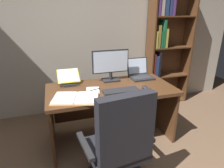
{
  "coord_description": "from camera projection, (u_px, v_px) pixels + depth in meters",
  "views": [
    {
      "loc": [
        -0.66,
        -0.91,
        1.58
      ],
      "look_at": [
        -0.03,
        1.12,
        0.78
      ],
      "focal_mm": 31.07,
      "sensor_mm": 36.0,
      "label": 1
    }
  ],
  "objects": [
    {
      "name": "wall_back",
      "position": [
        94.0,
        27.0,
        3.04
      ],
      "size": [
        5.07,
        0.12,
        2.7
      ],
      "primitive_type": "cube",
      "color": "#A89E8E",
      "rests_on": "ground"
    },
    {
      "name": "monitor",
      "position": [
        111.0,
        65.0,
        2.52
      ],
      "size": [
        0.49,
        0.16,
        0.41
      ],
      "color": "#232326",
      "rests_on": "desk"
    },
    {
      "name": "pen",
      "position": [
        95.0,
        90.0,
        2.25
      ],
      "size": [
        0.13,
        0.05,
        0.01
      ],
      "primitive_type": "cylinder",
      "rotation": [
        0.0,
        1.57,
        0.33
      ],
      "color": "black",
      "rests_on": "notepad"
    },
    {
      "name": "open_binder",
      "position": [
        76.0,
        98.0,
        2.03
      ],
      "size": [
        0.55,
        0.44,
        0.02
      ],
      "rotation": [
        0.0,
        0.0,
        -0.28
      ],
      "color": "orange",
      "rests_on": "desk"
    },
    {
      "name": "office_chair",
      "position": [
        119.0,
        151.0,
        1.71
      ],
      "size": [
        0.65,
        0.6,
        1.01
      ],
      "rotation": [
        0.0,
        0.0,
        0.12
      ],
      "color": "#232326",
      "rests_on": "ground"
    },
    {
      "name": "desk",
      "position": [
        109.0,
        100.0,
        2.48
      ],
      "size": [
        1.52,
        0.76,
        0.71
      ],
      "color": "#4C2D19",
      "rests_on": "ground"
    },
    {
      "name": "reading_stand_with_book",
      "position": [
        69.0,
        77.0,
        2.48
      ],
      "size": [
        0.27,
        0.29,
        0.15
      ],
      "color": "#232326",
      "rests_on": "desk"
    },
    {
      "name": "bookshelf",
      "position": [
        164.0,
        48.0,
        3.3
      ],
      "size": [
        0.76,
        0.28,
        2.01
      ],
      "color": "#4C2D19",
      "rests_on": "ground"
    },
    {
      "name": "notepad",
      "position": [
        93.0,
        90.0,
        2.25
      ],
      "size": [
        0.19,
        0.23,
        0.01
      ],
      "primitive_type": "cube",
      "rotation": [
        0.0,
        0.0,
        -0.19
      ],
      "color": "white",
      "rests_on": "desk"
    },
    {
      "name": "keyboard",
      "position": [
        121.0,
        91.0,
        2.22
      ],
      "size": [
        0.42,
        0.15,
        0.02
      ],
      "primitive_type": "cube",
      "color": "#232326",
      "rests_on": "desk"
    },
    {
      "name": "laptop",
      "position": [
        140.0,
        74.0,
        2.7
      ],
      "size": [
        0.3,
        0.31,
        0.25
      ],
      "color": "#232326",
      "rests_on": "desk"
    },
    {
      "name": "computer_mouse",
      "position": [
        145.0,
        87.0,
        2.3
      ],
      "size": [
        0.06,
        0.1,
        0.04
      ],
      "primitive_type": "ellipsoid",
      "color": "#232326",
      "rests_on": "desk"
    }
  ]
}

